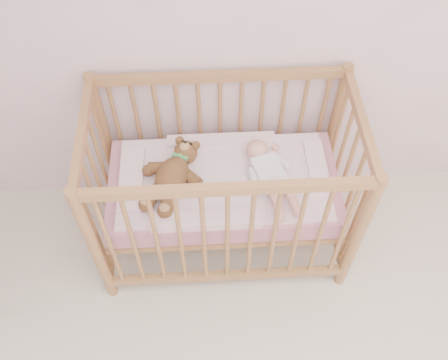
{
  "coord_description": "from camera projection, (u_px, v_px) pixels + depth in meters",
  "views": [
    {
      "loc": [
        -0.29,
        0.04,
        2.67
      ],
      "look_at": [
        -0.21,
        1.55,
        0.62
      ],
      "focal_mm": 40.0,
      "sensor_mm": 36.0,
      "label": 1
    }
  ],
  "objects": [
    {
      "name": "mattress",
      "position": [
        224.0,
        187.0,
        2.69
      ],
      "size": [
        1.22,
        0.62,
        0.13
      ],
      "primitive_type": "cube",
      "color": "pink",
      "rests_on": "crib"
    },
    {
      "name": "baby",
      "position": [
        269.0,
        172.0,
        2.56
      ],
      "size": [
        0.4,
        0.58,
        0.13
      ],
      "primitive_type": null,
      "rotation": [
        0.0,
        0.0,
        0.3
      ],
      "color": "white",
      "rests_on": "blanket"
    },
    {
      "name": "wall_back",
      "position": [
        266.0,
        1.0,
        2.23
      ],
      "size": [
        4.0,
        0.02,
        2.7
      ],
      "primitive_type": "cube",
      "color": "silver",
      "rests_on": "floor"
    },
    {
      "name": "teddy_bear",
      "position": [
        172.0,
        175.0,
        2.54
      ],
      "size": [
        0.53,
        0.6,
        0.14
      ],
      "primitive_type": null,
      "rotation": [
        0.0,
        0.0,
        -0.43
      ],
      "color": "brown",
      "rests_on": "blanket"
    },
    {
      "name": "blanket",
      "position": [
        223.0,
        179.0,
        2.62
      ],
      "size": [
        1.1,
        0.58,
        0.06
      ],
      "primitive_type": null,
      "color": "#F7AAC6",
      "rests_on": "mattress"
    },
    {
      "name": "crib",
      "position": [
        224.0,
        186.0,
        2.67
      ],
      "size": [
        1.36,
        0.76,
        1.0
      ],
      "primitive_type": null,
      "color": "#AB7048",
      "rests_on": "floor"
    }
  ]
}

